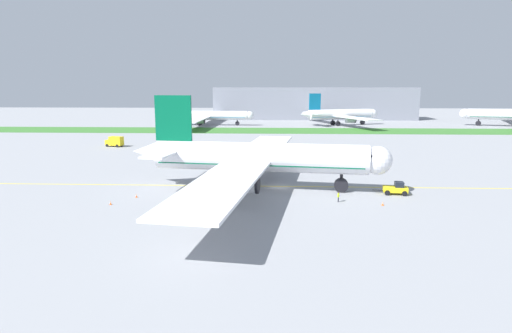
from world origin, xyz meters
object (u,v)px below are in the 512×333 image
object	(u,v)px
service_truck_catering_van	(115,141)
parked_airliner_far_left	(205,116)
traffic_cone_starboard_wing	(111,203)
pushback_tug	(396,189)
service_truck_baggage_loader	(294,152)
traffic_cone_port_wing	(383,204)
ground_crew_wingwalker_port	(338,196)
service_truck_fuel_bowser	(274,144)
airliner_foreground	(256,158)
traffic_cone_near_nose	(136,196)
parked_airliner_far_centre	(339,115)

from	to	relation	value
service_truck_catering_van	parked_airliner_far_left	world-z (taller)	parked_airliner_far_left
traffic_cone_starboard_wing	service_truck_catering_van	xyz separation A→B (m)	(-23.82, 66.13, 1.40)
pushback_tug	service_truck_baggage_loader	size ratio (longest dim) A/B	1.18
traffic_cone_starboard_wing	parked_airliner_far_left	xyz separation A→B (m)	(-7.76, 141.97, 4.41)
traffic_cone_port_wing	service_truck_baggage_loader	world-z (taller)	service_truck_baggage_loader
ground_crew_wingwalker_port	traffic_cone_port_wing	xyz separation A→B (m)	(6.77, -1.77, -0.74)
ground_crew_wingwalker_port	traffic_cone_port_wing	size ratio (longest dim) A/B	2.91
service_truck_baggage_loader	service_truck_fuel_bowser	distance (m)	17.34
service_truck_catering_van	parked_airliner_far_left	bearing A→B (deg)	78.04
airliner_foreground	service_truck_baggage_loader	world-z (taller)	airliner_foreground
pushback_tug	traffic_cone_near_nose	bearing A→B (deg)	-174.77
service_truck_baggage_loader	service_truck_catering_van	world-z (taller)	service_truck_catering_van
airliner_foreground	service_truck_fuel_bowser	world-z (taller)	airliner_foreground
service_truck_fuel_bowser	parked_airliner_far_left	xyz separation A→B (m)	(-33.71, 78.44, 3.17)
service_truck_catering_van	parked_airliner_far_left	size ratio (longest dim) A/B	0.08
parked_airliner_far_left	parked_airliner_far_centre	world-z (taller)	parked_airliner_far_centre
traffic_cone_port_wing	service_truck_catering_van	world-z (taller)	service_truck_catering_van
airliner_foreground	traffic_cone_port_wing	xyz separation A→B (m)	(20.58, -10.63, -5.48)
traffic_cone_starboard_wing	service_truck_baggage_loader	size ratio (longest dim) A/B	0.11
traffic_cone_near_nose	parked_airliner_far_centre	size ratio (longest dim) A/B	0.01
pushback_tug	traffic_cone_starboard_wing	distance (m)	48.23
ground_crew_wingwalker_port	service_truck_fuel_bowser	bearing A→B (deg)	100.02
ground_crew_wingwalker_port	parked_airliner_far_left	distance (m)	145.77
parked_airliner_far_left	parked_airliner_far_centre	bearing A→B (deg)	2.11
ground_crew_wingwalker_port	parked_airliner_far_centre	world-z (taller)	parked_airliner_far_centre
service_truck_fuel_bowser	service_truck_catering_van	distance (m)	49.84
pushback_tug	service_truck_fuel_bowser	distance (m)	58.85
airliner_foreground	parked_airliner_far_centre	size ratio (longest dim) A/B	1.22
service_truck_baggage_loader	parked_airliner_far_left	bearing A→B (deg)	112.40
pushback_tug	ground_crew_wingwalker_port	bearing A→B (deg)	-152.74
traffic_cone_starboard_wing	service_truck_fuel_bowser	bearing A→B (deg)	67.78
service_truck_baggage_loader	service_truck_fuel_bowser	size ratio (longest dim) A/B	1.14
traffic_cone_starboard_wing	parked_airliner_far_left	bearing A→B (deg)	93.13
traffic_cone_port_wing	traffic_cone_starboard_wing	bearing A→B (deg)	-178.17
ground_crew_wingwalker_port	parked_airliner_far_centre	xyz separation A→B (m)	(20.72, 141.21, 4.17)
pushback_tug	parked_airliner_far_centre	xyz separation A→B (m)	(9.91, 135.64, 4.18)
airliner_foreground	traffic_cone_port_wing	bearing A→B (deg)	-27.32
traffic_cone_port_wing	traffic_cone_near_nose	bearing A→B (deg)	175.44
airliner_foreground	parked_airliner_far_left	distance (m)	133.50
traffic_cone_port_wing	service_truck_catering_van	bearing A→B (deg)	136.07
service_truck_catering_van	traffic_cone_starboard_wing	bearing A→B (deg)	-70.19
pushback_tug	traffic_cone_near_nose	world-z (taller)	pushback_tug
airliner_foreground	parked_airliner_far_centre	xyz separation A→B (m)	(34.53, 132.35, -0.57)
service_truck_fuel_bowser	parked_airliner_far_centre	xyz separation A→B (m)	(31.39, 80.85, 3.68)
traffic_cone_port_wing	traffic_cone_starboard_wing	size ratio (longest dim) A/B	1.00
ground_crew_wingwalker_port	traffic_cone_starboard_wing	world-z (taller)	ground_crew_wingwalker_port
service_truck_fuel_bowser	service_truck_catering_van	xyz separation A→B (m)	(-49.77, 2.61, 0.16)
service_truck_baggage_loader	service_truck_fuel_bowser	xyz separation A→B (m)	(-5.41, 16.47, 0.09)
airliner_foreground	parked_airliner_far_centre	bearing A→B (deg)	75.38
traffic_cone_port_wing	service_truck_fuel_bowser	world-z (taller)	service_truck_fuel_bowser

